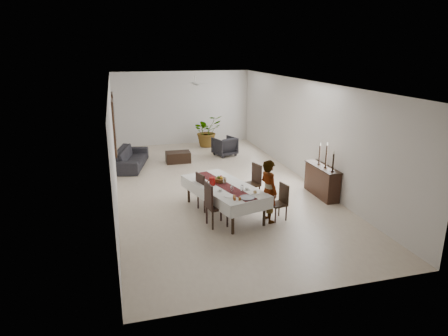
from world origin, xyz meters
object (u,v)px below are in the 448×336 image
at_px(woman, 269,191).
at_px(sideboard_body, 322,182).
at_px(sofa, 131,158).
at_px(dining_table_top, 224,186).
at_px(red_pitcher, 212,181).

distance_m(woman, sideboard_body, 2.53).
height_order(sideboard_body, sofa, sideboard_body).
distance_m(dining_table_top, woman, 1.21).
xyz_separation_m(red_pitcher, woman, (1.22, -0.84, -0.09)).
bearing_deg(red_pitcher, dining_table_top, -15.39).
distance_m(dining_table_top, sofa, 5.43).
height_order(dining_table_top, sofa, dining_table_top).
distance_m(sideboard_body, sofa, 6.89).
relative_size(dining_table_top, woman, 1.55).
bearing_deg(sideboard_body, dining_table_top, -170.80).
relative_size(dining_table_top, red_pitcher, 12.00).
xyz_separation_m(red_pitcher, sofa, (-1.86, 4.89, -0.54)).
distance_m(dining_table_top, sideboard_body, 3.15).
bearing_deg(woman, red_pitcher, 42.04).
bearing_deg(red_pitcher, sideboard_body, 7.11).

